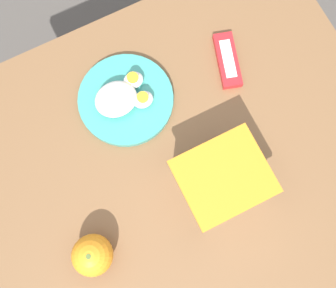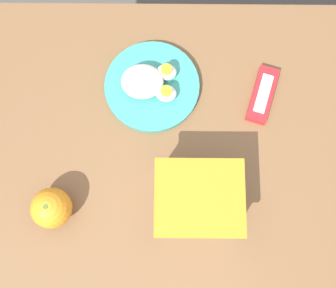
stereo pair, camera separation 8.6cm
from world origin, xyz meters
name	(u,v)px [view 2 (the right image)]	position (x,y,z in m)	size (l,w,h in m)	color
ground_plane	(167,200)	(0.00, 0.00, 0.00)	(10.00, 10.00, 0.00)	#4C4742
table	(166,180)	(0.00, 0.00, 0.66)	(0.99, 0.85, 0.74)	brown
food_container	(198,200)	(-0.07, 0.06, 0.79)	(0.18, 0.15, 0.11)	white
orange_fruit	(52,208)	(0.24, 0.08, 0.78)	(0.09, 0.09, 0.09)	orange
rice_plate	(151,85)	(0.04, -0.21, 0.76)	(0.22, 0.22, 0.06)	teal
candy_bar	(263,95)	(-0.22, -0.19, 0.75)	(0.08, 0.14, 0.02)	red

